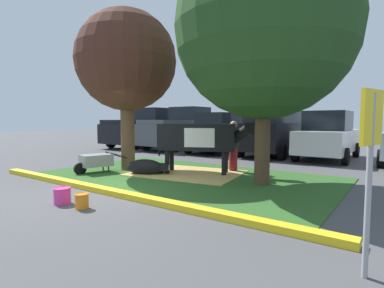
{
  "coord_description": "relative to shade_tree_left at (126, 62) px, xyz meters",
  "views": [
    {
      "loc": [
        5.48,
        -4.52,
        1.63
      ],
      "look_at": [
        0.1,
        2.98,
        0.9
      ],
      "focal_mm": 27.87,
      "sensor_mm": 36.0,
      "label": 1
    }
  ],
  "objects": [
    {
      "name": "calf_lying",
      "position": [
        1.19,
        -0.37,
        -3.29
      ],
      "size": [
        1.31,
        0.9,
        0.48
      ],
      "color": "black",
      "rests_on": "ground"
    },
    {
      "name": "grass_island",
      "position": [
        2.26,
        0.14,
        -3.52
      ],
      "size": [
        8.33,
        4.97,
        0.02
      ],
      "primitive_type": "cube",
      "color": "#2D5B23",
      "rests_on": "ground"
    },
    {
      "name": "pickup_truck_maroon",
      "position": [
        -3.1,
        6.91,
        -2.41
      ],
      "size": [
        2.23,
        5.4,
        2.42
      ],
      "color": "#4C5156",
      "rests_on": "ground"
    },
    {
      "name": "bucket_orange",
      "position": [
        2.6,
        -3.5,
        -3.38
      ],
      "size": [
        0.26,
        0.26,
        0.28
      ],
      "color": "orange",
      "rests_on": "ground"
    },
    {
      "name": "wheelbarrow",
      "position": [
        -0.34,
        -1.02,
        -3.14
      ],
      "size": [
        0.9,
        1.61,
        0.63
      ],
      "color": "gray",
      "rests_on": "ground"
    },
    {
      "name": "person_handler",
      "position": [
        3.02,
        1.67,
        -2.66
      ],
      "size": [
        0.38,
        0.42,
        1.61
      ],
      "color": "maroon",
      "rests_on": "ground"
    },
    {
      "name": "shade_tree_right",
      "position": [
        4.52,
        0.36,
        0.32
      ],
      "size": [
        4.41,
        4.41,
        6.07
      ],
      "color": "#4C3823",
      "rests_on": "ground"
    },
    {
      "name": "cow_holstein",
      "position": [
        2.39,
        0.73,
        -2.41
      ],
      "size": [
        2.99,
        1.63,
        1.57
      ],
      "color": "black",
      "rests_on": "ground"
    },
    {
      "name": "curb_yellow",
      "position": [
        2.26,
        -2.49,
        -3.47
      ],
      "size": [
        9.53,
        0.24,
        0.12
      ],
      "primitive_type": "cube",
      "color": "yellow",
      "rests_on": "ground"
    },
    {
      "name": "parking_sign",
      "position": [
        7.14,
        -3.24,
        -2.16
      ],
      "size": [
        0.16,
        0.43,
        1.94
      ],
      "color": "#99999E",
      "rests_on": "ground"
    },
    {
      "name": "hatchback_white",
      "position": [
        4.79,
        6.71,
        -2.54
      ],
      "size": [
        2.02,
        4.4,
        2.02
      ],
      "color": "silver",
      "rests_on": "ground"
    },
    {
      "name": "sedan_blue",
      "position": [
        -0.34,
        6.49,
        -2.54
      ],
      "size": [
        2.02,
        4.4,
        2.02
      ],
      "color": "black",
      "rests_on": "ground"
    },
    {
      "name": "suv_black",
      "position": [
        2.43,
        6.79,
        -2.26
      ],
      "size": [
        2.12,
        4.6,
        2.52
      ],
      "color": "black",
      "rests_on": "ground"
    },
    {
      "name": "bucket_pink",
      "position": [
        2.0,
        -3.53,
        -3.36
      ],
      "size": [
        0.34,
        0.34,
        0.32
      ],
      "color": "#EA3893",
      "rests_on": "ground"
    },
    {
      "name": "shade_tree_left",
      "position": [
        0.0,
        0.0,
        0.0
      ],
      "size": [
        3.23,
        3.23,
        5.18
      ],
      "color": "brown",
      "rests_on": "ground"
    },
    {
      "name": "ground_plane",
      "position": [
        1.94,
        -2.19,
        -3.53
      ],
      "size": [
        80.0,
        80.0,
        0.0
      ],
      "primitive_type": "plane",
      "color": "#4C4C4F"
    },
    {
      "name": "pickup_truck_black",
      "position": [
        -5.75,
        6.64,
        -2.41
      ],
      "size": [
        2.23,
        5.4,
        2.42
      ],
      "color": "black",
      "rests_on": "ground"
    },
    {
      "name": "hay_bedding",
      "position": [
        2.04,
        0.49,
        -3.5
      ],
      "size": [
        3.54,
        2.88,
        0.04
      ],
      "primitive_type": "cube",
      "rotation": [
        0.0,
        0.0,
        0.16
      ],
      "color": "tan",
      "rests_on": "ground"
    }
  ]
}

